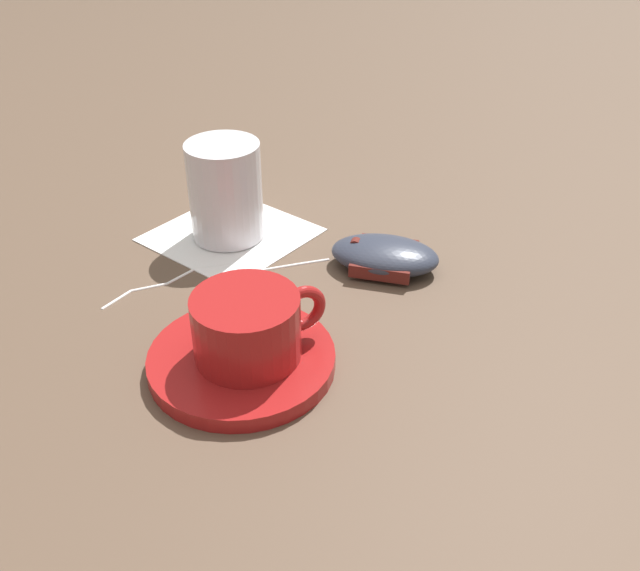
{
  "coord_description": "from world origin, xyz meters",
  "views": [
    {
      "loc": [
        0.5,
        0.28,
        0.39
      ],
      "look_at": [
        0.01,
        0.06,
        0.03
      ],
      "focal_mm": 40.0,
      "sensor_mm": 36.0,
      "label": 1
    }
  ],
  "objects_px": {
    "saucer": "(242,360)",
    "coffee_cup": "(249,326)",
    "drinking_glass": "(225,191)",
    "computer_mouse": "(385,255)"
  },
  "relations": [
    {
      "from": "coffee_cup",
      "to": "computer_mouse",
      "type": "distance_m",
      "value": 0.2
    },
    {
      "from": "coffee_cup",
      "to": "computer_mouse",
      "type": "bearing_deg",
      "value": 165.81
    },
    {
      "from": "coffee_cup",
      "to": "drinking_glass",
      "type": "height_order",
      "value": "drinking_glass"
    },
    {
      "from": "computer_mouse",
      "to": "saucer",
      "type": "bearing_deg",
      "value": -15.85
    },
    {
      "from": "saucer",
      "to": "coffee_cup",
      "type": "relative_size",
      "value": 1.54
    },
    {
      "from": "saucer",
      "to": "coffee_cup",
      "type": "bearing_deg",
      "value": 117.18
    },
    {
      "from": "drinking_glass",
      "to": "coffee_cup",
      "type": "bearing_deg",
      "value": 35.2
    },
    {
      "from": "saucer",
      "to": "coffee_cup",
      "type": "height_order",
      "value": "coffee_cup"
    },
    {
      "from": "coffee_cup",
      "to": "computer_mouse",
      "type": "relative_size",
      "value": 0.85
    },
    {
      "from": "saucer",
      "to": "computer_mouse",
      "type": "height_order",
      "value": "computer_mouse"
    }
  ]
}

